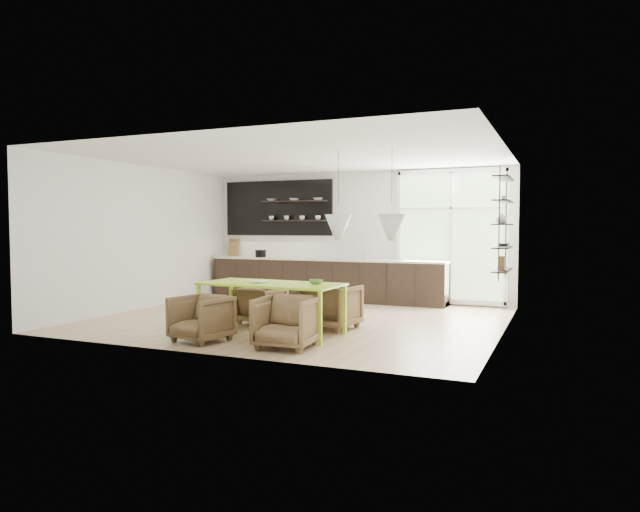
{
  "coord_description": "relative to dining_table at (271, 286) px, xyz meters",
  "views": [
    {
      "loc": [
        4.34,
        -9.17,
        1.67
      ],
      "look_at": [
        0.15,
        0.6,
        1.11
      ],
      "focal_mm": 32.0,
      "sensor_mm": 36.0,
      "label": 1
    }
  ],
  "objects": [
    {
      "name": "wire_stool",
      "position": [
        -0.9,
        -0.12,
        -0.45
      ],
      "size": [
        0.36,
        0.36,
        0.46
      ],
      "rotation": [
        0.0,
        0.0,
        0.24
      ],
      "color": "black",
      "rests_on": "ground"
    },
    {
      "name": "armchair_back_right",
      "position": [
        0.68,
        0.82,
        -0.38
      ],
      "size": [
        0.9,
        0.92,
        0.73
      ],
      "primitive_type": "imported",
      "rotation": [
        0.0,
        0.0,
        2.98
      ],
      "color": "brown",
      "rests_on": "ground"
    },
    {
      "name": "kitchen_run",
      "position": [
        -0.9,
        4.13,
        -0.14
      ],
      "size": [
        5.54,
        0.69,
        2.75
      ],
      "color": "black",
      "rests_on": "ground"
    },
    {
      "name": "table_bowl",
      "position": [
        0.7,
        0.13,
        0.09
      ],
      "size": [
        0.22,
        0.22,
        0.07
      ],
      "primitive_type": "imported",
      "rotation": [
        0.0,
        0.0,
        0.07
      ],
      "color": "#4C7543",
      "rests_on": "dining_table"
    },
    {
      "name": "armchair_front_right",
      "position": [
        0.67,
        -0.82,
        -0.39
      ],
      "size": [
        0.82,
        0.84,
        0.71
      ],
      "primitive_type": "imported",
      "rotation": [
        0.0,
        0.0,
        0.08
      ],
      "color": "brown",
      "rests_on": "ground"
    },
    {
      "name": "room",
      "position": [
        0.37,
        2.53,
        0.72
      ],
      "size": [
        7.02,
        6.01,
        2.91
      ],
      "color": "#CEB589",
      "rests_on": "ground"
    },
    {
      "name": "armchair_back_left",
      "position": [
        -0.61,
        0.79,
        -0.43
      ],
      "size": [
        0.77,
        0.79,
        0.63
      ],
      "primitive_type": "imported",
      "rotation": [
        0.0,
        0.0,
        2.98
      ],
      "color": "brown",
      "rests_on": "ground"
    },
    {
      "name": "armchair_front_left",
      "position": [
        -0.67,
        -0.89,
        -0.41
      ],
      "size": [
        0.85,
        0.87,
        0.67
      ],
      "primitive_type": "imported",
      "rotation": [
        0.0,
        0.0,
        -0.2
      ],
      "color": "brown",
      "rests_on": "ground"
    },
    {
      "name": "table_book",
      "position": [
        -0.33,
        0.0,
        0.07
      ],
      "size": [
        0.22,
        0.3,
        0.03
      ],
      "primitive_type": "imported",
      "rotation": [
        0.0,
        0.0,
        -0.0
      ],
      "color": "white",
      "rests_on": "dining_table"
    },
    {
      "name": "dining_table",
      "position": [
        0.0,
        0.0,
        0.0
      ],
      "size": [
        2.21,
        1.06,
        0.8
      ],
      "rotation": [
        0.0,
        0.0,
        -0.04
      ],
      "color": "#9CD11D",
      "rests_on": "ground"
    },
    {
      "name": "right_shelving",
      "position": [
        3.15,
        2.61,
        0.91
      ],
      "size": [
        0.26,
        1.22,
        1.9
      ],
      "color": "black",
      "rests_on": "ground"
    }
  ]
}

